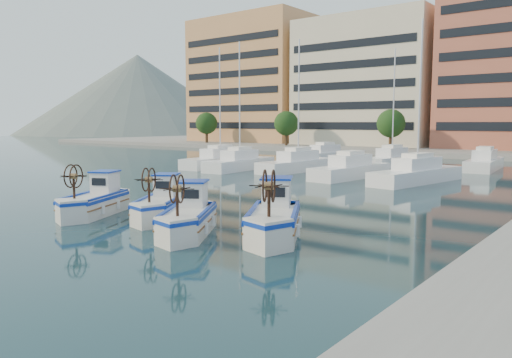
# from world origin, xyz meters

# --- Properties ---
(ground) EXTENTS (300.00, 300.00, 0.00)m
(ground) POSITION_xyz_m (0.00, 0.00, 0.00)
(ground) COLOR #1B3D47
(ground) RESTS_ON ground
(hill_west) EXTENTS (180.00, 180.00, 60.00)m
(hill_west) POSITION_xyz_m (-140.00, 110.00, 0.00)
(hill_west) COLOR slate
(hill_west) RESTS_ON ground
(yacht_marina) EXTENTS (38.89, 22.96, 11.50)m
(yacht_marina) POSITION_xyz_m (-3.67, 27.52, 0.53)
(yacht_marina) COLOR white
(yacht_marina) RESTS_ON ground
(fishing_boat_a) EXTENTS (3.17, 4.19, 2.52)m
(fishing_boat_a) POSITION_xyz_m (-5.46, -0.55, 0.70)
(fishing_boat_a) COLOR silver
(fishing_boat_a) RESTS_ON ground
(fishing_boat_b) EXTENTS (3.37, 4.03, 2.46)m
(fishing_boat_b) POSITION_xyz_m (-2.35, 0.76, 0.68)
(fishing_boat_b) COLOR silver
(fishing_boat_b) RESTS_ON ground
(fishing_boat_c) EXTENTS (3.46, 4.11, 2.51)m
(fishing_boat_c) POSITION_xyz_m (0.90, -0.70, 0.69)
(fishing_boat_c) COLOR silver
(fishing_boat_c) RESTS_ON ground
(fishing_boat_d) EXTENTS (3.68, 4.52, 2.74)m
(fishing_boat_d) POSITION_xyz_m (3.81, 0.97, 0.76)
(fishing_boat_d) COLOR silver
(fishing_boat_d) RESTS_ON ground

